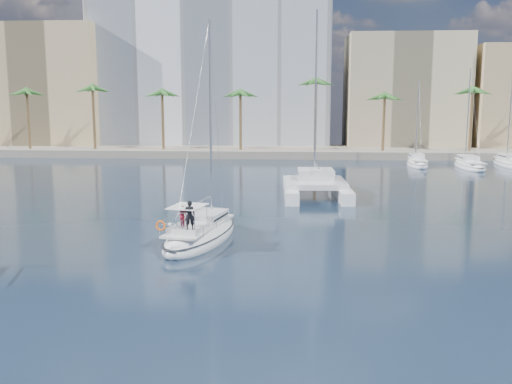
{
  "coord_description": "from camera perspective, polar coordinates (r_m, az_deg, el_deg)",
  "views": [
    {
      "loc": [
        3.09,
        -32.77,
        9.01
      ],
      "look_at": [
        0.74,
        1.5,
        3.46
      ],
      "focal_mm": 40.0,
      "sensor_mm": 36.0,
      "label": 1
    }
  ],
  "objects": [
    {
      "name": "seagull",
      "position": [
        40.04,
        -8.61,
        -3.22
      ],
      "size": [
        1.2,
        0.52,
        0.22
      ],
      "color": "silver",
      "rests_on": "ground"
    },
    {
      "name": "quay",
      "position": [
        94.2,
        2.03,
        4.06
      ],
      "size": [
        120.0,
        14.0,
        1.2
      ],
      "primitive_type": "cube",
      "color": "gray",
      "rests_on": "ground"
    },
    {
      "name": "catamaran",
      "position": [
        54.55,
        5.99,
        0.85
      ],
      "size": [
        6.43,
        12.19,
        17.46
      ],
      "rotation": [
        0.0,
        0.0,
        0.04
      ],
      "color": "white",
      "rests_on": "ground"
    },
    {
      "name": "palm_right",
      "position": [
        94.95,
        23.24,
        9.23
      ],
      "size": [
        3.6,
        3.6,
        12.3
      ],
      "color": "brown",
      "rests_on": "ground"
    },
    {
      "name": "palm_left",
      "position": [
        97.14,
        -18.79,
        9.46
      ],
      "size": [
        3.6,
        3.6,
        12.3
      ],
      "color": "brown",
      "rests_on": "ground"
    },
    {
      "name": "main_sloop",
      "position": [
        36.95,
        -5.53,
        -4.19
      ],
      "size": [
        5.1,
        10.42,
        14.83
      ],
      "rotation": [
        0.0,
        0.0,
        -0.2
      ],
      "color": "white",
      "rests_on": "ground"
    },
    {
      "name": "ground",
      "position": [
        34.13,
        -1.42,
        -6.13
      ],
      "size": [
        160.0,
        160.0,
        0.0
      ],
      "primitive_type": "plane",
      "color": "black",
      "rests_on": "ground"
    },
    {
      "name": "moored_yacht_a",
      "position": [
        82.04,
        15.81,
        2.54
      ],
      "size": [
        3.37,
        9.52,
        11.9
      ],
      "primitive_type": null,
      "rotation": [
        0.0,
        0.0,
        -0.07
      ],
      "color": "white",
      "rests_on": "ground"
    },
    {
      "name": "building_modern",
      "position": [
        106.95,
        -4.28,
        11.84
      ],
      "size": [
        42.0,
        16.0,
        28.0
      ],
      "primitive_type": "cube",
      "color": "white",
      "rests_on": "ground"
    },
    {
      "name": "building_tan_left",
      "position": [
        111.33,
        -20.27,
        9.66
      ],
      "size": [
        22.0,
        14.0,
        22.0
      ],
      "primitive_type": "cube",
      "color": "tan",
      "rests_on": "ground"
    },
    {
      "name": "building_beige",
      "position": [
        104.5,
        14.55,
        9.44
      ],
      "size": [
        20.0,
        14.0,
        20.0
      ],
      "primitive_type": "cube",
      "color": "#C3B48C",
      "rests_on": "ground"
    },
    {
      "name": "palm_centre",
      "position": [
        89.83,
        1.98,
        10.0
      ],
      "size": [
        3.6,
        3.6,
        12.3
      ],
      "color": "brown",
      "rests_on": "ground"
    },
    {
      "name": "moored_yacht_b",
      "position": [
        81.71,
        20.56,
        2.27
      ],
      "size": [
        3.32,
        10.83,
        13.72
      ],
      "primitive_type": null,
      "rotation": [
        0.0,
        0.0,
        -0.02
      ],
      "color": "white",
      "rests_on": "ground"
    }
  ]
}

